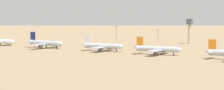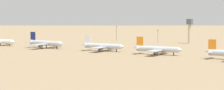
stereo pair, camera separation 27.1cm
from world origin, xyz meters
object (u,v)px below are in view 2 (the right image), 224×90
(parked_jet_orange_3, at_px, (157,49))
(control_tower, at_px, (190,29))
(parked_jet_navy_1, at_px, (45,43))
(light_pole_east, at_px, (116,32))
(parked_jet_white_2, at_px, (103,46))
(light_pole_mid, at_px, (158,35))

(parked_jet_orange_3, height_order, control_tower, control_tower)
(parked_jet_navy_1, bearing_deg, light_pole_east, 92.15)
(parked_jet_white_2, height_order, control_tower, control_tower)
(control_tower, distance_m, light_pole_mid, 33.44)
(parked_jet_white_2, height_order, light_pole_east, light_pole_east)
(control_tower, xyz_separation_m, light_pole_east, (-86.70, -2.92, -5.83))
(parked_jet_white_2, distance_m, control_tower, 121.02)
(parked_jet_navy_1, relative_size, control_tower, 1.70)
(parked_jet_navy_1, bearing_deg, light_pole_mid, 65.89)
(control_tower, relative_size, light_pole_east, 1.55)
(parked_jet_white_2, relative_size, control_tower, 1.59)
(parked_jet_white_2, xyz_separation_m, light_pole_east, (-60.20, 114.66, 5.01))
(parked_jet_navy_1, bearing_deg, control_tower, 56.57)
(parked_jet_white_2, distance_m, parked_jet_orange_3, 51.21)
(light_pole_mid, bearing_deg, parked_jet_orange_3, -62.92)
(parked_jet_white_2, relative_size, light_pole_east, 2.47)
(light_pole_mid, bearing_deg, light_pole_east, 173.48)
(parked_jet_navy_1, xyz_separation_m, control_tower, (85.91, 121.79, 10.53))
(control_tower, relative_size, light_pole_mid, 1.85)
(light_pole_mid, height_order, light_pole_east, light_pole_east)
(parked_jet_orange_3, bearing_deg, light_pole_mid, 111.87)
(light_pole_mid, bearing_deg, parked_jet_navy_1, -115.88)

